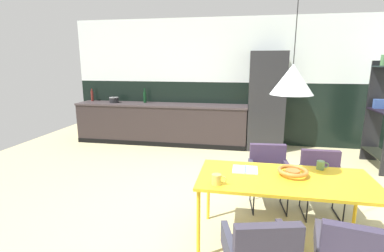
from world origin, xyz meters
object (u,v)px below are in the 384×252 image
(open_book, at_px, (245,170))
(bottle_vinegar_dark, at_px, (145,97))
(mug_dark_espresso, at_px, (217,179))
(bottle_wine_green, at_px, (92,96))
(mug_short_terracotta, at_px, (321,165))
(pendant_lamp_over_table_near, at_px, (292,79))
(fruit_bowl, at_px, (293,171))
(refrigerator_column, at_px, (266,101))
(dining_table, at_px, (285,182))
(cooking_pot, at_px, (114,100))
(armchair_corner_seat, at_px, (261,251))
(armchair_by_stool, at_px, (322,175))
(armchair_near_window, at_px, (269,168))

(open_book, relative_size, bottle_vinegar_dark, 0.76)
(mug_dark_espresso, xyz_separation_m, bottle_wine_green, (-3.42, 3.90, 0.26))
(mug_short_terracotta, distance_m, bottle_vinegar_dark, 4.51)
(pendant_lamp_over_table_near, bearing_deg, fruit_bowl, 35.74)
(refrigerator_column, xyz_separation_m, dining_table, (-0.02, -3.44, -0.34))
(bottle_vinegar_dark, bearing_deg, mug_dark_espresso, -61.81)
(mug_dark_espresso, xyz_separation_m, cooking_pot, (-2.77, 3.72, 0.20))
(cooking_pot, height_order, pendant_lamp_over_table_near, pendant_lamp_over_table_near)
(refrigerator_column, height_order, armchair_corner_seat, refrigerator_column)
(mug_short_terracotta, distance_m, bottle_wine_green, 5.56)
(dining_table, xyz_separation_m, armchair_corner_seat, (-0.26, -0.88, -0.17))
(armchair_corner_seat, relative_size, bottle_vinegar_dark, 2.36)
(fruit_bowl, bearing_deg, mug_dark_espresso, -153.95)
(fruit_bowl, bearing_deg, pendant_lamp_over_table_near, -144.26)
(open_book, bearing_deg, mug_dark_espresso, -121.40)
(mug_short_terracotta, relative_size, cooking_pot, 0.57)
(refrigerator_column, distance_m, dining_table, 3.46)
(dining_table, distance_m, bottle_vinegar_dark, 4.50)
(open_book, bearing_deg, mug_short_terracotta, 12.27)
(mug_dark_espresso, bearing_deg, armchair_by_stool, 41.56)
(armchair_corner_seat, height_order, mug_short_terracotta, mug_short_terracotta)
(refrigerator_column, xyz_separation_m, cooking_pot, (-3.43, 0.00, -0.05))
(armchair_by_stool, bearing_deg, pendant_lamp_over_table_near, 52.98)
(refrigerator_column, relative_size, pendant_lamp_over_table_near, 1.72)
(open_book, height_order, bottle_wine_green, bottle_wine_green)
(mug_dark_espresso, xyz_separation_m, mug_short_terracotta, (1.03, 0.58, -0.00))
(cooking_pot, bearing_deg, mug_dark_espresso, -53.30)
(mug_dark_espresso, distance_m, mug_short_terracotta, 1.19)
(cooking_pot, relative_size, bottle_wine_green, 0.72)
(armchair_corner_seat, relative_size, cooking_pot, 3.73)
(refrigerator_column, bearing_deg, dining_table, -90.30)
(mug_dark_espresso, relative_size, bottle_vinegar_dark, 0.40)
(refrigerator_column, distance_m, armchair_by_stool, 2.78)
(refrigerator_column, height_order, open_book, refrigerator_column)
(dining_table, height_order, pendant_lamp_over_table_near, pendant_lamp_over_table_near)
(refrigerator_column, distance_m, open_book, 3.34)
(fruit_bowl, distance_m, bottle_vinegar_dark, 4.48)
(armchair_corner_seat, height_order, mug_dark_espresso, mug_dark_espresso)
(cooking_pot, bearing_deg, bottle_vinegar_dark, 10.37)
(cooking_pot, distance_m, bottle_wine_green, 0.67)
(dining_table, bearing_deg, armchair_corner_seat, -106.33)
(armchair_by_stool, distance_m, mug_short_terracotta, 0.56)
(mug_short_terracotta, height_order, bottle_wine_green, bottle_wine_green)
(open_book, distance_m, bottle_vinegar_dark, 4.16)
(refrigerator_column, distance_m, pendant_lamp_over_table_near, 3.49)
(mug_short_terracotta, bearing_deg, cooking_pot, 140.50)
(open_book, bearing_deg, refrigerator_column, 83.04)
(armchair_near_window, distance_m, pendant_lamp_over_table_near, 1.42)
(refrigerator_column, bearing_deg, armchair_corner_seat, -93.65)
(open_book, distance_m, cooking_pot, 4.49)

